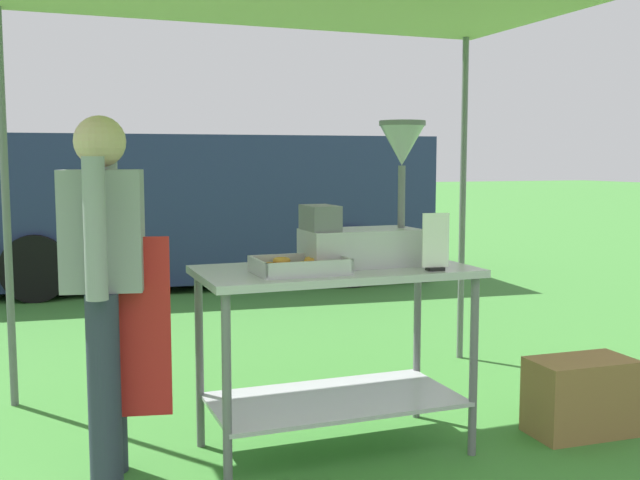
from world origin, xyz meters
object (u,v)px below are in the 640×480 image
object	(u,v)px
donut_cart	(335,318)
donut_fryer	(368,219)
menu_sign	(436,246)
vendor	(106,280)
van_navy	(193,206)
donut_tray	(300,267)
supply_crate	(581,396)

from	to	relation	value
donut_cart	donut_fryer	bearing A→B (deg)	6.42
menu_sign	vendor	size ratio (longest dim) A/B	0.17
menu_sign	van_navy	xyz separation A→B (m)	(-0.02, 5.72, -0.15)
donut_tray	van_navy	world-z (taller)	van_navy
donut_fryer	van_navy	size ratio (longest dim) A/B	0.13
supply_crate	van_navy	distance (m)	5.82
vendor	donut_fryer	bearing A→B (deg)	-0.72
donut_tray	vendor	world-z (taller)	vendor
donut_fryer	van_navy	xyz separation A→B (m)	(0.20, 5.45, -0.26)
supply_crate	van_navy	world-z (taller)	van_navy
donut_fryer	van_navy	distance (m)	5.46
donut_cart	vendor	bearing A→B (deg)	178.06
menu_sign	supply_crate	xyz separation A→B (m)	(0.88, 0.01, -0.83)
van_navy	donut_cart	bearing A→B (deg)	-94.00
menu_sign	donut_fryer	bearing A→B (deg)	129.74
donut_fryer	vendor	bearing A→B (deg)	179.28
vendor	supply_crate	size ratio (longest dim) A/B	2.94
donut_cart	van_navy	world-z (taller)	van_navy
donut_cart	supply_crate	xyz separation A→B (m)	(1.28, -0.24, -0.46)
supply_crate	menu_sign	bearing A→B (deg)	-179.25
donut_fryer	menu_sign	bearing A→B (deg)	-50.26
donut_cart	supply_crate	world-z (taller)	donut_cart
vendor	donut_cart	bearing A→B (deg)	-1.94
donut_fryer	vendor	distance (m)	1.26
donut_fryer	supply_crate	world-z (taller)	donut_fryer
donut_tray	vendor	xyz separation A→B (m)	(-0.85, 0.13, -0.03)
donut_cart	donut_tray	world-z (taller)	donut_tray
vendor	van_navy	world-z (taller)	van_navy
donut_cart	donut_tray	distance (m)	0.35
donut_tray	van_navy	distance (m)	5.59
donut_cart	supply_crate	distance (m)	1.39
vendor	van_navy	distance (m)	5.62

